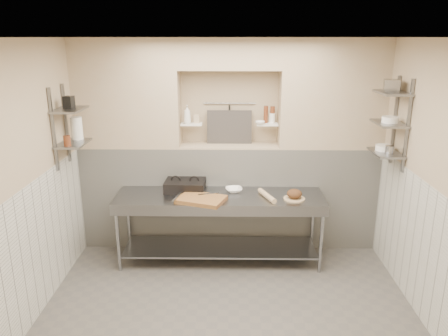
{
  "coord_description": "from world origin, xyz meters",
  "views": [
    {
      "loc": [
        0.01,
        -3.93,
        2.8
      ],
      "look_at": [
        -0.06,
        0.9,
        1.35
      ],
      "focal_mm": 35.0,
      "sensor_mm": 36.0,
      "label": 1
    }
  ],
  "objects_px": {
    "cutting_board": "(201,199)",
    "mixing_bowl": "(234,190)",
    "panini_press": "(185,186)",
    "bottle_soap": "(187,114)",
    "bread_loaf": "(294,194)",
    "bowl_alcove": "(260,123)",
    "prep_table": "(220,215)",
    "rolling_pin": "(267,196)",
    "jug_left": "(77,128)"
  },
  "relations": [
    {
      "from": "panini_press",
      "to": "bowl_alcove",
      "type": "xyz_separation_m",
      "value": [
        0.96,
        0.32,
        0.76
      ]
    },
    {
      "from": "rolling_pin",
      "to": "bottle_soap",
      "type": "height_order",
      "value": "bottle_soap"
    },
    {
      "from": "mixing_bowl",
      "to": "jug_left",
      "type": "bearing_deg",
      "value": -176.26
    },
    {
      "from": "prep_table",
      "to": "bread_loaf",
      "type": "height_order",
      "value": "bread_loaf"
    },
    {
      "from": "rolling_pin",
      "to": "jug_left",
      "type": "distance_m",
      "value": 2.45
    },
    {
      "from": "cutting_board",
      "to": "bread_loaf",
      "type": "distance_m",
      "value": 1.14
    },
    {
      "from": "cutting_board",
      "to": "mixing_bowl",
      "type": "xyz_separation_m",
      "value": [
        0.4,
        0.35,
        0.0
      ]
    },
    {
      "from": "mixing_bowl",
      "to": "rolling_pin",
      "type": "distance_m",
      "value": 0.46
    },
    {
      "from": "bottle_soap",
      "to": "panini_press",
      "type": "bearing_deg",
      "value": -92.54
    },
    {
      "from": "bottle_soap",
      "to": "jug_left",
      "type": "xyz_separation_m",
      "value": [
        -1.29,
        -0.5,
        -0.09
      ]
    },
    {
      "from": "jug_left",
      "to": "bottle_soap",
      "type": "bearing_deg",
      "value": 21.05
    },
    {
      "from": "cutting_board",
      "to": "mixing_bowl",
      "type": "distance_m",
      "value": 0.53
    },
    {
      "from": "cutting_board",
      "to": "bowl_alcove",
      "type": "height_order",
      "value": "bowl_alcove"
    },
    {
      "from": "bread_loaf",
      "to": "bowl_alcove",
      "type": "distance_m",
      "value": 1.05
    },
    {
      "from": "panini_press",
      "to": "jug_left",
      "type": "bearing_deg",
      "value": -170.88
    },
    {
      "from": "rolling_pin",
      "to": "bread_loaf",
      "type": "distance_m",
      "value": 0.33
    },
    {
      "from": "panini_press",
      "to": "cutting_board",
      "type": "relative_size",
      "value": 0.95
    },
    {
      "from": "panini_press",
      "to": "rolling_pin",
      "type": "distance_m",
      "value": 1.06
    },
    {
      "from": "bottle_soap",
      "to": "bowl_alcove",
      "type": "bearing_deg",
      "value": -1.28
    },
    {
      "from": "panini_press",
      "to": "mixing_bowl",
      "type": "height_order",
      "value": "panini_press"
    },
    {
      "from": "prep_table",
      "to": "cutting_board",
      "type": "bearing_deg",
      "value": -138.7
    },
    {
      "from": "prep_table",
      "to": "bowl_alcove",
      "type": "xyz_separation_m",
      "value": [
        0.51,
        0.51,
        1.09
      ]
    },
    {
      "from": "prep_table",
      "to": "panini_press",
      "type": "distance_m",
      "value": 0.59
    },
    {
      "from": "panini_press",
      "to": "bread_loaf",
      "type": "distance_m",
      "value": 1.39
    },
    {
      "from": "rolling_pin",
      "to": "bottle_soap",
      "type": "xyz_separation_m",
      "value": [
        -1.02,
        0.6,
        0.9
      ]
    },
    {
      "from": "bread_loaf",
      "to": "jug_left",
      "type": "distance_m",
      "value": 2.75
    },
    {
      "from": "prep_table",
      "to": "cutting_board",
      "type": "xyz_separation_m",
      "value": [
        -0.22,
        -0.19,
        0.28
      ]
    },
    {
      "from": "bowl_alcove",
      "to": "bread_loaf",
      "type": "bearing_deg",
      "value": -56.75
    },
    {
      "from": "cutting_board",
      "to": "bottle_soap",
      "type": "bearing_deg",
      "value": 106.76
    },
    {
      "from": "mixing_bowl",
      "to": "bottle_soap",
      "type": "height_order",
      "value": "bottle_soap"
    },
    {
      "from": "cutting_board",
      "to": "jug_left",
      "type": "distance_m",
      "value": 1.73
    },
    {
      "from": "bottle_soap",
      "to": "jug_left",
      "type": "relative_size",
      "value": 0.89
    },
    {
      "from": "prep_table",
      "to": "bowl_alcove",
      "type": "distance_m",
      "value": 1.31
    },
    {
      "from": "rolling_pin",
      "to": "bread_loaf",
      "type": "xyz_separation_m",
      "value": [
        0.33,
        -0.03,
        0.04
      ]
    },
    {
      "from": "bowl_alcove",
      "to": "rolling_pin",
      "type": "bearing_deg",
      "value": -83.21
    },
    {
      "from": "bread_loaf",
      "to": "bowl_alcove",
      "type": "xyz_separation_m",
      "value": [
        -0.4,
        0.61,
        0.76
      ]
    },
    {
      "from": "panini_press",
      "to": "mixing_bowl",
      "type": "distance_m",
      "value": 0.63
    },
    {
      "from": "cutting_board",
      "to": "jug_left",
      "type": "bearing_deg",
      "value": 171.55
    },
    {
      "from": "bread_loaf",
      "to": "bowl_alcove",
      "type": "height_order",
      "value": "bowl_alcove"
    },
    {
      "from": "prep_table",
      "to": "cutting_board",
      "type": "distance_m",
      "value": 0.4
    },
    {
      "from": "cutting_board",
      "to": "bread_loaf",
      "type": "relative_size",
      "value": 2.95
    },
    {
      "from": "bowl_alcove",
      "to": "jug_left",
      "type": "xyz_separation_m",
      "value": [
        -2.24,
        -0.48,
        0.02
      ]
    },
    {
      "from": "cutting_board",
      "to": "mixing_bowl",
      "type": "bearing_deg",
      "value": 41.39
    },
    {
      "from": "bottle_soap",
      "to": "cutting_board",
      "type": "bearing_deg",
      "value": -73.24
    },
    {
      "from": "bottle_soap",
      "to": "prep_table",
      "type": "bearing_deg",
      "value": -50.69
    },
    {
      "from": "prep_table",
      "to": "bread_loaf",
      "type": "bearing_deg",
      "value": -6.28
    },
    {
      "from": "bread_loaf",
      "to": "panini_press",
      "type": "bearing_deg",
      "value": 168.14
    },
    {
      "from": "prep_table",
      "to": "cutting_board",
      "type": "relative_size",
      "value": 4.75
    },
    {
      "from": "rolling_pin",
      "to": "prep_table",
      "type": "bearing_deg",
      "value": 173.26
    },
    {
      "from": "prep_table",
      "to": "rolling_pin",
      "type": "relative_size",
      "value": 6.15
    }
  ]
}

